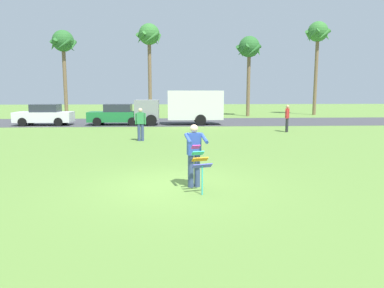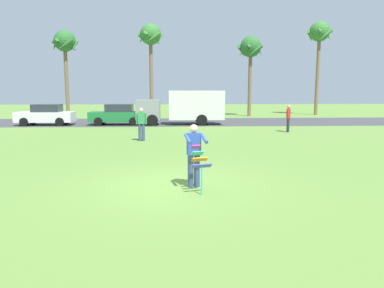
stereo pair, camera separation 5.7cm
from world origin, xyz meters
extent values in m
plane|color=olive|center=(0.00, 0.00, 0.00)|extent=(120.00, 120.00, 0.00)
cube|color=#424247|center=(0.00, 20.74, 0.01)|extent=(120.00, 8.00, 0.01)
cylinder|color=#384772|center=(0.62, -0.12, 0.45)|extent=(0.16, 0.16, 0.90)
cylinder|color=#384772|center=(0.44, -0.15, 0.45)|extent=(0.16, 0.16, 0.90)
cube|color=#2D4CA5|center=(0.53, -0.13, 1.20)|extent=(0.39, 0.28, 0.60)
sphere|color=beige|center=(0.53, -0.13, 1.62)|extent=(0.22, 0.22, 0.22)
cylinder|color=#2D4CA5|center=(0.79, -0.34, 1.38)|extent=(0.19, 0.59, 0.24)
cylinder|color=#2D4CA5|center=(0.35, -0.41, 1.38)|extent=(0.19, 0.59, 0.24)
cube|color=#D83399|center=(0.56, -0.45, 1.17)|extent=(0.25, 0.20, 0.12)
cube|color=#33BFBF|center=(0.60, -0.61, 1.03)|extent=(0.35, 0.22, 0.12)
cube|color=orange|center=(0.65, -0.76, 0.89)|extent=(0.44, 0.25, 0.12)
cube|color=#4C4CCC|center=(0.69, -0.92, 0.76)|extent=(0.53, 0.27, 0.12)
cylinder|color=#33BFBF|center=(0.69, -0.92, 0.38)|extent=(0.04, 0.04, 0.75)
cube|color=white|center=(-9.77, 18.34, 0.64)|extent=(4.20, 1.71, 0.76)
cube|color=#282D38|center=(-9.62, 18.34, 1.30)|extent=(2.02, 1.40, 0.60)
cylinder|color=black|center=(-11.08, 17.53, 0.32)|extent=(0.64, 0.22, 0.64)
cylinder|color=black|center=(-11.07, 19.15, 0.32)|extent=(0.64, 0.22, 0.64)
cylinder|color=black|center=(-8.47, 17.53, 0.32)|extent=(0.64, 0.22, 0.64)
cylinder|color=black|center=(-8.47, 19.14, 0.32)|extent=(0.64, 0.22, 0.64)
cube|color=#1E7238|center=(-4.33, 18.34, 0.64)|extent=(4.22, 1.75, 0.76)
cube|color=#282D38|center=(-4.18, 18.34, 1.30)|extent=(2.03, 1.42, 0.60)
cylinder|color=black|center=(-5.64, 17.55, 0.32)|extent=(0.64, 0.23, 0.64)
cylinder|color=black|center=(-5.62, 19.16, 0.32)|extent=(0.64, 0.23, 0.64)
cylinder|color=black|center=(-3.04, 17.52, 0.32)|extent=(0.64, 0.23, 0.64)
cylinder|color=black|center=(-3.02, 19.13, 0.32)|extent=(0.64, 0.23, 0.64)
cube|color=gray|center=(-1.97, 18.32, 1.17)|extent=(1.81, 1.91, 1.50)
cube|color=silver|center=(1.73, 18.34, 1.52)|extent=(4.21, 2.02, 2.20)
cylinder|color=black|center=(-1.62, 17.41, 0.42)|extent=(0.84, 0.28, 0.84)
cylinder|color=black|center=(-1.63, 19.25, 0.42)|extent=(0.84, 0.28, 0.84)
cylinder|color=black|center=(2.09, 17.43, 0.42)|extent=(0.84, 0.28, 0.84)
cylinder|color=black|center=(2.08, 19.26, 0.42)|extent=(0.84, 0.28, 0.84)
cylinder|color=brown|center=(-10.75, 27.79, 3.64)|extent=(0.36, 0.36, 7.27)
sphere|color=#2D6B2D|center=(-10.75, 27.79, 7.47)|extent=(2.10, 2.10, 2.10)
cone|color=#2D6B2D|center=(-9.80, 27.79, 7.02)|extent=(0.44, 1.56, 1.28)
cone|color=#2D6B2D|center=(-10.46, 28.69, 7.02)|extent=(1.62, 0.90, 1.28)
cone|color=#2D6B2D|center=(-11.52, 28.35, 7.02)|extent=(1.27, 1.52, 1.28)
cone|color=#2D6B2D|center=(-11.52, 27.23, 7.02)|extent=(1.27, 1.52, 1.28)
cone|color=#2D6B2D|center=(-10.46, 26.89, 7.02)|extent=(1.62, 0.90, 1.28)
cylinder|color=brown|center=(-2.28, 27.91, 4.00)|extent=(0.36, 0.36, 8.00)
sphere|color=#387A33|center=(-2.28, 27.91, 8.20)|extent=(2.10, 2.10, 2.10)
cone|color=#387A33|center=(-1.33, 27.91, 7.75)|extent=(0.44, 1.56, 1.28)
cone|color=#387A33|center=(-1.98, 28.82, 7.75)|extent=(1.62, 0.90, 1.28)
cone|color=#387A33|center=(-3.05, 28.47, 7.75)|extent=(1.27, 1.52, 1.28)
cone|color=#387A33|center=(-3.05, 27.36, 7.75)|extent=(1.27, 1.52, 1.28)
cone|color=#387A33|center=(-1.98, 27.01, 7.75)|extent=(1.62, 0.90, 1.28)
cylinder|color=brown|center=(7.77, 27.40, 3.39)|extent=(0.36, 0.36, 6.79)
sphere|color=#2D6B2D|center=(7.77, 27.40, 6.99)|extent=(2.10, 2.10, 2.10)
cone|color=#2D6B2D|center=(8.72, 27.40, 6.54)|extent=(0.44, 1.56, 1.28)
cone|color=#2D6B2D|center=(8.06, 28.30, 6.54)|extent=(1.62, 0.90, 1.28)
cone|color=#2D6B2D|center=(7.00, 27.96, 6.54)|extent=(1.27, 1.52, 1.28)
cone|color=#2D6B2D|center=(7.00, 26.84, 6.54)|extent=(1.27, 1.52, 1.28)
cone|color=#2D6B2D|center=(8.06, 26.50, 6.54)|extent=(1.62, 0.90, 1.28)
cylinder|color=brown|center=(15.38, 28.96, 4.28)|extent=(0.36, 0.36, 8.57)
sphere|color=#387A33|center=(15.38, 28.96, 8.77)|extent=(2.10, 2.10, 2.10)
cone|color=#387A33|center=(16.33, 28.96, 8.32)|extent=(0.44, 1.56, 1.28)
cone|color=#387A33|center=(15.67, 29.87, 8.32)|extent=(1.62, 0.90, 1.28)
cone|color=#387A33|center=(14.61, 29.52, 8.32)|extent=(1.27, 1.52, 1.28)
cone|color=#387A33|center=(14.61, 28.41, 8.32)|extent=(1.27, 1.52, 1.28)
cone|color=#387A33|center=(15.67, 28.06, 8.32)|extent=(1.62, 0.90, 1.28)
cylinder|color=#384772|center=(-1.62, 9.23, 0.45)|extent=(0.16, 0.16, 0.90)
cylinder|color=#384772|center=(-1.80, 9.23, 0.45)|extent=(0.16, 0.16, 0.90)
cube|color=#338C4C|center=(-1.71, 9.23, 1.20)|extent=(0.36, 0.23, 0.60)
sphere|color=beige|center=(-1.71, 9.23, 1.62)|extent=(0.22, 0.22, 0.22)
cylinder|color=#338C4C|center=(-1.47, 9.23, 1.17)|extent=(0.09, 0.09, 0.58)
cylinder|color=#338C4C|center=(-1.95, 9.23, 1.17)|extent=(0.09, 0.09, 0.58)
cylinder|color=#26262B|center=(7.30, 12.97, 0.45)|extent=(0.16, 0.16, 0.90)
cylinder|color=#26262B|center=(7.23, 12.80, 0.45)|extent=(0.16, 0.16, 0.90)
cube|color=red|center=(7.26, 12.89, 1.20)|extent=(0.35, 0.42, 0.60)
sphere|color=tan|center=(7.26, 12.89, 1.62)|extent=(0.22, 0.22, 0.22)
cylinder|color=red|center=(7.36, 13.11, 1.17)|extent=(0.09, 0.09, 0.58)
cylinder|color=red|center=(7.17, 12.67, 1.17)|extent=(0.09, 0.09, 0.58)
camera|label=1|loc=(-0.06, -9.89, 2.64)|focal=34.08mm
camera|label=2|loc=(-0.01, -9.90, 2.64)|focal=34.08mm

